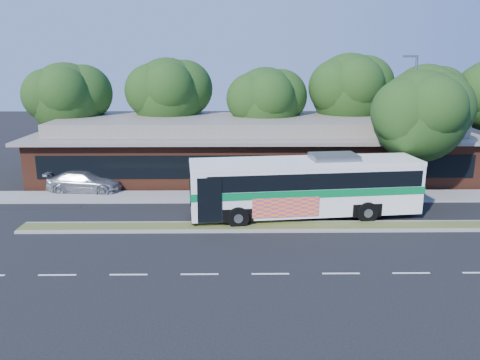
{
  "coord_description": "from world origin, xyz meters",
  "views": [
    {
      "loc": [
        -1.51,
        -23.16,
        8.8
      ],
      "look_at": [
        -1.19,
        3.22,
        2.0
      ],
      "focal_mm": 35.0,
      "sensor_mm": 36.0,
      "label": 1
    }
  ],
  "objects": [
    {
      "name": "sedan",
      "position": [
        -11.74,
        7.8,
        0.73
      ],
      "size": [
        5.2,
        2.5,
        1.46
      ],
      "primitive_type": "imported",
      "rotation": [
        0.0,
        0.0,
        1.48
      ],
      "color": "#BABEC2",
      "rests_on": "ground"
    },
    {
      "name": "ground",
      "position": [
        0.0,
        0.0,
        0.0
      ],
      "size": [
        120.0,
        120.0,
        0.0
      ],
      "primitive_type": "plane",
      "color": "black",
      "rests_on": "ground"
    },
    {
      "name": "tree_bg_a",
      "position": [
        -14.58,
        15.14,
        5.87
      ],
      "size": [
        6.47,
        5.8,
        8.63
      ],
      "color": "black",
      "rests_on": "ground"
    },
    {
      "name": "tree_bg_b",
      "position": [
        -6.57,
        16.14,
        6.14
      ],
      "size": [
        6.69,
        6.0,
        9.0
      ],
      "color": "black",
      "rests_on": "ground"
    },
    {
      "name": "transit_bus",
      "position": [
        2.55,
        2.41,
        2.03
      ],
      "size": [
        13.23,
        4.25,
        3.65
      ],
      "rotation": [
        0.0,
        0.0,
        0.11
      ],
      "color": "white",
      "rests_on": "ground"
    },
    {
      "name": "tree_bg_d",
      "position": [
        8.45,
        16.15,
        6.42
      ],
      "size": [
        6.91,
        6.2,
        9.37
      ],
      "color": "black",
      "rests_on": "ground"
    },
    {
      "name": "sidewalk_tree",
      "position": [
        10.58,
        6.29,
        5.49
      ],
      "size": [
        6.45,
        5.79,
        8.24
      ],
      "color": "black",
      "rests_on": "ground"
    },
    {
      "name": "tree_bg_e",
      "position": [
        14.42,
        15.14,
        5.74
      ],
      "size": [
        6.47,
        5.8,
        8.5
      ],
      "color": "black",
      "rests_on": "ground"
    },
    {
      "name": "tree_bg_c",
      "position": [
        1.4,
        15.13,
        5.59
      ],
      "size": [
        6.24,
        5.6,
        8.26
      ],
      "color": "black",
      "rests_on": "ground"
    },
    {
      "name": "plaza_building",
      "position": [
        0.0,
        12.99,
        2.13
      ],
      "size": [
        33.2,
        11.2,
        4.45
      ],
      "color": "#5B2B1C",
      "rests_on": "ground"
    },
    {
      "name": "parking_lot",
      "position": [
        -18.0,
        10.0,
        0.01
      ],
      "size": [
        14.0,
        12.0,
        0.01
      ],
      "primitive_type": "cube",
      "color": "black",
      "rests_on": "ground"
    },
    {
      "name": "lamp_post",
      "position": [
        9.56,
        6.0,
        4.9
      ],
      "size": [
        0.93,
        0.18,
        9.07
      ],
      "color": "slate",
      "rests_on": "ground"
    },
    {
      "name": "median_strip",
      "position": [
        0.0,
        0.6,
        0.07
      ],
      "size": [
        26.0,
        1.1,
        0.15
      ],
      "primitive_type": "cube",
      "color": "#525624",
      "rests_on": "ground"
    },
    {
      "name": "sidewalk",
      "position": [
        0.0,
        6.4,
        0.06
      ],
      "size": [
        44.0,
        2.6,
        0.12
      ],
      "primitive_type": "cube",
      "color": "gray",
      "rests_on": "ground"
    }
  ]
}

